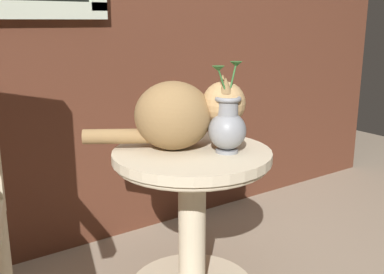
% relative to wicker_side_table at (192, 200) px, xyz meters
% --- Properties ---
extents(wicker_side_table, '(0.58, 0.58, 0.57)m').
position_rel_wicker_side_table_xyz_m(wicker_side_table, '(0.00, 0.00, 0.00)').
color(wicker_side_table, beige).
rests_on(wicker_side_table, ground_plane).
extents(cat, '(0.52, 0.37, 0.27)m').
position_rel_wicker_side_table_xyz_m(cat, '(-0.02, 0.04, 0.32)').
color(cat, olive).
rests_on(cat, wicker_side_table).
extents(pewter_vase_with_ivy, '(0.14, 0.13, 0.32)m').
position_rel_wicker_side_table_xyz_m(pewter_vase_with_ivy, '(0.09, -0.09, 0.29)').
color(pewter_vase_with_ivy, gray).
rests_on(pewter_vase_with_ivy, wicker_side_table).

